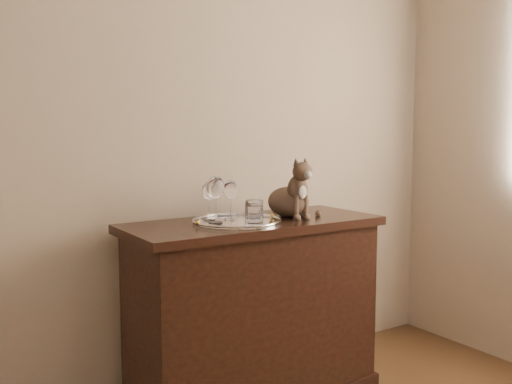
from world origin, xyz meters
TOP-DOWN VIEW (x-y plane):
  - wall_back at (0.00, 2.25)m, footprint 4.00×0.10m
  - sideboard at (0.60, 1.94)m, footprint 1.20×0.50m
  - tray at (0.49, 1.91)m, footprint 0.40×0.40m
  - wine_glass_a at (0.40, 2.00)m, footprint 0.07×0.07m
  - wine_glass_b at (0.50, 1.97)m, footprint 0.07×0.07m
  - wine_glass_c at (0.39, 1.92)m, footprint 0.08×0.08m
  - tumbler_a at (0.54, 1.85)m, footprint 0.07×0.07m
  - tumbler_b at (0.52, 1.80)m, footprint 0.07×0.07m
  - tumbler_c at (0.58, 1.90)m, footprint 0.08×0.08m
  - cat at (0.80, 1.94)m, footprint 0.29×0.27m

SIDE VIEW (x-z plane):
  - sideboard at x=0.60m, z-range 0.00..0.85m
  - tray at x=0.49m, z-range 0.85..0.86m
  - tumbler_b at x=0.52m, z-range 0.86..0.94m
  - tumbler_a at x=0.54m, z-range 0.86..0.94m
  - tumbler_c at x=0.58m, z-range 0.86..0.95m
  - wine_glass_a at x=0.40m, z-range 0.86..1.04m
  - wine_glass_b at x=0.50m, z-range 0.86..1.04m
  - wine_glass_c at x=0.39m, z-range 0.86..1.07m
  - cat at x=0.80m, z-range 0.85..1.14m
  - wall_back at x=0.00m, z-range 0.00..2.70m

